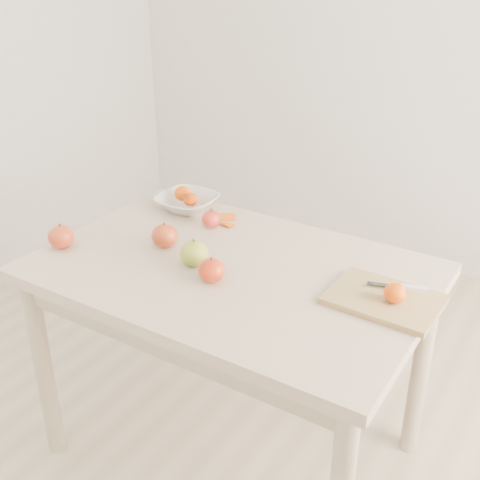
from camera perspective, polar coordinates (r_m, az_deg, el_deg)
The scene contains 15 objects.
ground at distance 2.32m, azimuth -0.70°, elevation -19.01°, with size 3.50×3.50×0.00m, color #C6B293.
table at distance 1.91m, azimuth -0.80°, elevation -5.11°, with size 1.20×0.80×0.75m.
cutting_board at distance 1.72m, azimuth 13.52°, elevation -5.51°, with size 0.30×0.22×0.02m, color tan.
board_tangerine at distance 1.69m, azimuth 14.49°, elevation -4.88°, with size 0.06×0.06×0.05m, color #E54708.
fruit_bowl at distance 2.26m, azimuth -5.05°, elevation 3.57°, with size 0.22×0.22×0.05m, color white.
bowl_tangerine_near at distance 2.27m, azimuth -5.44°, elevation 4.42°, with size 0.06×0.06×0.06m, color #E04E07.
bowl_tangerine_far at distance 2.22m, azimuth -4.69°, elevation 3.85°, with size 0.06×0.06×0.05m, color #CE4307.
orange_peel_a at distance 2.18m, azimuth -1.22°, elevation 2.08°, with size 0.06×0.04×0.00m, color #EE5D10.
orange_peel_b at distance 2.12m, azimuth -1.15°, elevation 1.40°, with size 0.04×0.04×0.00m, color #D5580F.
paring_knife at distance 1.76m, azimuth 15.78°, elevation -4.41°, with size 0.17×0.07×0.01m.
apple_green at distance 1.85m, azimuth -4.36°, elevation -1.27°, with size 0.09×0.09×0.08m, color olive.
apple_red_a at distance 2.11m, azimuth -2.72°, elevation 2.02°, with size 0.07×0.07×0.06m, color #9B080F.
apple_red_b at distance 1.98m, azimuth -7.15°, elevation 0.40°, with size 0.09×0.09×0.08m, color #9E1812.
apple_red_d at distance 2.04m, azimuth -16.58°, elevation 0.28°, with size 0.09×0.09×0.08m, color #A5281D.
apple_red_e at distance 1.76m, azimuth -2.72°, elevation -2.90°, with size 0.08×0.08×0.07m, color #A40308.
Camera 1 is at (0.89, -1.37, 1.64)m, focal length 45.00 mm.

